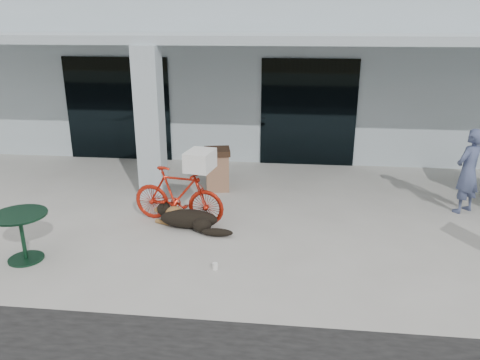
# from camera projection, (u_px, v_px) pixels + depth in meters

# --- Properties ---
(ground) EXTENTS (80.00, 80.00, 0.00)m
(ground) POSITION_uv_depth(u_px,v_px,m) (203.00, 247.00, 7.79)
(ground) COLOR #AFAEA5
(ground) RESTS_ON ground
(building) EXTENTS (22.00, 7.00, 4.50)m
(building) POSITION_uv_depth(u_px,v_px,m) (251.00, 64.00, 15.06)
(building) COLOR #A6B2BC
(building) RESTS_ON ground
(storefront_glass_left) EXTENTS (2.80, 0.06, 2.70)m
(storefront_glass_left) POSITION_uv_depth(u_px,v_px,m) (118.00, 109.00, 12.38)
(storefront_glass_left) COLOR black
(storefront_glass_left) RESTS_ON ground
(storefront_glass_right) EXTENTS (2.40, 0.06, 2.70)m
(storefront_glass_right) POSITION_uv_depth(u_px,v_px,m) (308.00, 113.00, 11.85)
(storefront_glass_right) COLOR black
(storefront_glass_right) RESTS_ON ground
(column) EXTENTS (0.50, 0.50, 3.12)m
(column) POSITION_uv_depth(u_px,v_px,m) (150.00, 124.00, 9.61)
(column) COLOR #A6B2BC
(column) RESTS_ON ground
(overhang) EXTENTS (22.00, 2.80, 0.18)m
(overhang) POSITION_uv_depth(u_px,v_px,m) (230.00, 38.00, 10.14)
(overhang) COLOR #A6B2BC
(overhang) RESTS_ON column
(bicycle) EXTENTS (1.82, 0.79, 1.06)m
(bicycle) POSITION_uv_depth(u_px,v_px,m) (178.00, 195.00, 8.59)
(bicycle) COLOR #AF1E0E
(bicycle) RESTS_ON ground
(laundry_basket) EXTENTS (0.53, 0.65, 0.35)m
(laundry_basket) POSITION_uv_depth(u_px,v_px,m) (200.00, 160.00, 8.25)
(laundry_basket) COLOR white
(laundry_basket) RESTS_ON bicycle
(dog) EXTENTS (1.28, 0.80, 0.40)m
(dog) POSITION_uv_depth(u_px,v_px,m) (189.00, 218.00, 8.42)
(dog) COLOR black
(dog) RESTS_ON ground
(cup_near_dog) EXTENTS (0.09, 0.09, 0.10)m
(cup_near_dog) POSITION_uv_depth(u_px,v_px,m) (215.00, 266.00, 7.06)
(cup_near_dog) COLOR white
(cup_near_dog) RESTS_ON ground
(cafe_table_near) EXTENTS (1.10, 1.10, 0.78)m
(cafe_table_near) POSITION_uv_depth(u_px,v_px,m) (23.00, 237.00, 7.24)
(cafe_table_near) COLOR #123420
(cafe_table_near) RESTS_ON ground
(person) EXTENTS (0.73, 0.69, 1.67)m
(person) POSITION_uv_depth(u_px,v_px,m) (468.00, 171.00, 8.96)
(person) COLOR #424C70
(person) RESTS_ON ground
(trash_receptacle) EXTENTS (0.65, 0.65, 0.94)m
(trash_receptacle) POSITION_uv_depth(u_px,v_px,m) (217.00, 169.00, 10.29)
(trash_receptacle) COLOR brown
(trash_receptacle) RESTS_ON ground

